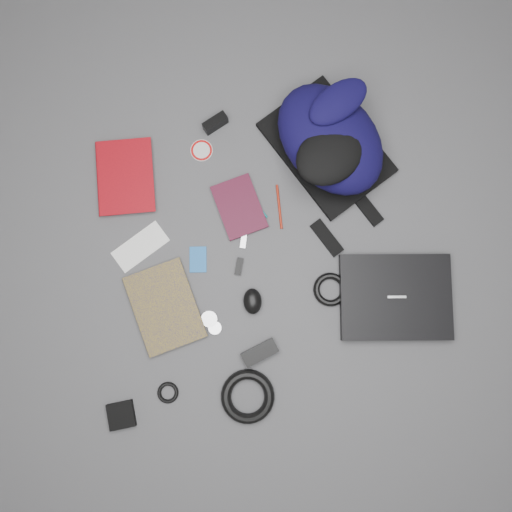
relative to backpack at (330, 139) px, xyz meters
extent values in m
plane|color=#4F4F51|center=(-0.34, -0.32, -0.10)|extent=(4.00, 4.00, 0.00)
cube|color=black|center=(0.09, -0.58, -0.08)|extent=(0.44, 0.38, 0.04)
imported|color=maroon|center=(-0.83, 0.09, -0.09)|extent=(0.24, 0.30, 0.03)
imported|color=#B79B0D|center=(-0.80, -0.43, -0.09)|extent=(0.25, 0.32, 0.02)
cube|color=white|center=(-0.73, -0.19, -0.10)|extent=(0.22, 0.16, 0.00)
cube|color=#380A1A|center=(-0.36, -0.13, -0.09)|extent=(0.17, 0.22, 0.02)
cube|color=black|center=(-0.37, 0.18, -0.07)|extent=(0.10, 0.06, 0.05)
cylinder|color=silver|center=(-0.44, 0.10, -0.10)|extent=(0.10, 0.10, 0.00)
cylinder|color=#0D7076|center=(-0.30, -0.13, -0.10)|extent=(0.06, 0.12, 0.01)
cylinder|color=maroon|center=(-0.22, -0.17, -0.10)|extent=(0.03, 0.16, 0.01)
cube|color=#165BA9|center=(-0.55, -0.28, -0.10)|extent=(0.08, 0.10, 0.00)
cube|color=black|center=(-0.41, -0.34, -0.09)|extent=(0.05, 0.06, 0.01)
cube|color=#B6B6B8|center=(-0.37, -0.26, -0.10)|extent=(0.04, 0.05, 0.01)
ellipsoid|color=black|center=(-0.39, -0.47, -0.08)|extent=(0.08, 0.10, 0.05)
cylinder|color=#B0B0B2|center=(-0.56, -0.49, -0.09)|extent=(0.06, 0.06, 0.01)
cylinder|color=silver|center=(-0.54, -0.53, -0.09)|extent=(0.06, 0.06, 0.01)
torus|color=black|center=(-0.12, -0.50, -0.09)|extent=(0.12, 0.12, 0.02)
cube|color=black|center=(-0.41, -0.65, -0.09)|extent=(0.13, 0.08, 0.03)
torus|color=black|center=(-0.49, -0.78, -0.08)|extent=(0.20, 0.20, 0.04)
cube|color=black|center=(-0.92, -0.74, -0.09)|extent=(0.09, 0.09, 0.02)
torus|color=black|center=(-0.75, -0.70, -0.09)|extent=(0.09, 0.09, 0.01)
camera|label=1|loc=(-0.39, -0.51, 1.66)|focal=35.00mm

